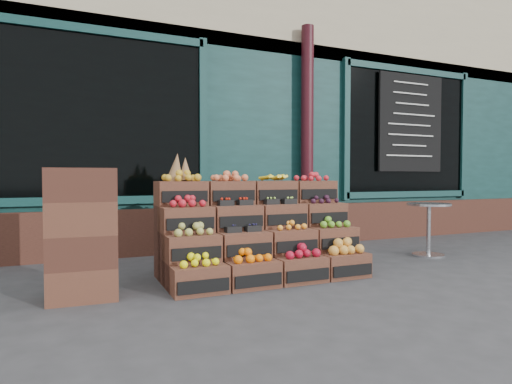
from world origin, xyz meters
name	(u,v)px	position (x,y,z in m)	size (l,w,h in m)	color
ground	(306,286)	(0.00, 0.00, 0.00)	(60.00, 60.00, 0.00)	#363639
shop_facade	(178,108)	(0.00, 5.11, 2.40)	(12.00, 6.24, 4.80)	#0F3533
crate_display	(258,238)	(-0.23, 0.58, 0.38)	(1.99, 0.97, 1.24)	brown
spare_crates	(82,234)	(-1.90, 0.35, 0.54)	(0.56, 0.40, 1.08)	brown
bistro_table	(429,223)	(2.19, 0.69, 0.42)	(0.54, 0.54, 0.67)	silver
shopkeeper	(87,178)	(-1.79, 2.88, 1.00)	(0.73, 0.48, 2.00)	#1A5E2D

